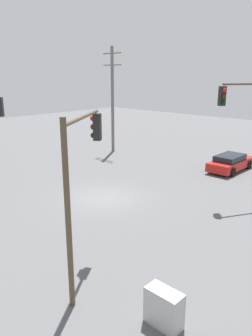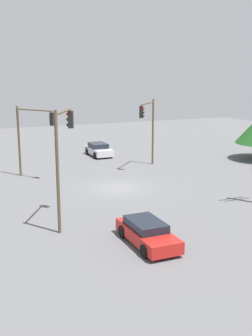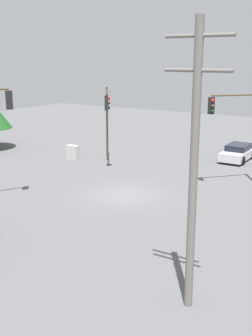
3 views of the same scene
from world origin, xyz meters
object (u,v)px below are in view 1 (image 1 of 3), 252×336
object	(u,v)px
traffic_signal_main	(82,167)
electrical_cabinet	(164,308)
traffic_signal_aux	(252,119)
sedan_red	(230,163)

from	to	relation	value
traffic_signal_main	electrical_cabinet	bearing A→B (deg)	-124.97
traffic_signal_aux	electrical_cabinet	bearing A→B (deg)	43.58
traffic_signal_main	traffic_signal_aux	xyz separation A→B (m)	(0.61, 12.03, 0.50)
traffic_signal_main	electrical_cabinet	size ratio (longest dim) A/B	5.17
traffic_signal_main	traffic_signal_aux	distance (m)	12.05
sedan_red	traffic_signal_main	world-z (taller)	traffic_signal_main
sedan_red	traffic_signal_aux	world-z (taller)	traffic_signal_aux
traffic_signal_aux	electrical_cabinet	world-z (taller)	traffic_signal_aux
traffic_signal_aux	traffic_signal_main	bearing A→B (deg)	26.73
traffic_signal_main	electrical_cabinet	world-z (taller)	traffic_signal_main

